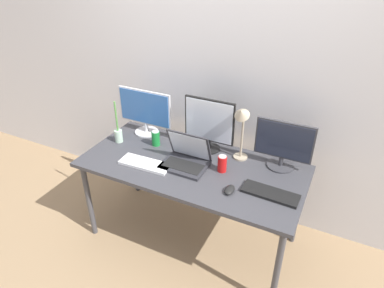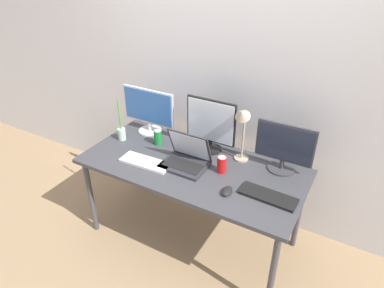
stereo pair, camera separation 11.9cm
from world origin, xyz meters
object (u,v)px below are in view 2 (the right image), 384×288
(work_desk, at_px, (192,171))
(monitor_right, at_px, (284,147))
(laptop_silver, at_px, (186,158))
(keyboard_main, at_px, (146,162))
(soda_can_by_laptop, at_px, (158,137))
(desk_lamp, at_px, (242,125))
(bamboo_vase, at_px, (122,132))
(monitor_left, at_px, (149,110))
(mouse_by_keyboard, at_px, (227,191))
(soda_can_near_keyboard, at_px, (222,165))
(keyboard_aux, at_px, (268,196))
(monitor_center, at_px, (211,124))

(work_desk, height_order, monitor_right, monitor_right)
(laptop_silver, xyz_separation_m, keyboard_main, (-0.27, -0.14, -0.05))
(soda_can_by_laptop, distance_m, desk_lamp, 0.73)
(bamboo_vase, bearing_deg, monitor_right, 10.02)
(monitor_left, relative_size, mouse_by_keyboard, 4.52)
(monitor_left, xyz_separation_m, monitor_right, (1.18, -0.00, -0.02))
(monitor_right, bearing_deg, work_desk, -155.60)
(keyboard_main, relative_size, soda_can_near_keyboard, 3.10)
(work_desk, distance_m, soda_can_near_keyboard, 0.26)
(monitor_right, relative_size, keyboard_aux, 1.11)
(work_desk, relative_size, keyboard_aux, 4.46)
(monitor_center, bearing_deg, desk_lamp, -10.17)
(soda_can_by_laptop, bearing_deg, monitor_right, 8.11)
(keyboard_main, relative_size, keyboard_aux, 1.04)
(laptop_silver, relative_size, keyboard_main, 0.86)
(monitor_right, bearing_deg, desk_lamp, -168.71)
(mouse_by_keyboard, distance_m, bamboo_vase, 1.09)
(mouse_by_keyboard, bearing_deg, keyboard_main, 176.14)
(keyboard_main, bearing_deg, soda_can_by_laptop, 103.23)
(soda_can_near_keyboard, bearing_deg, monitor_right, 33.83)
(monitor_right, relative_size, bamboo_vase, 1.16)
(monitor_right, height_order, keyboard_aux, monitor_right)
(work_desk, distance_m, soda_can_by_laptop, 0.43)
(monitor_left, distance_m, monitor_right, 1.18)
(laptop_silver, distance_m, bamboo_vase, 0.66)
(work_desk, height_order, desk_lamp, desk_lamp)
(keyboard_aux, relative_size, desk_lamp, 0.81)
(monitor_left, distance_m, laptop_silver, 0.63)
(monitor_right, xyz_separation_m, keyboard_main, (-0.91, -0.43, -0.18))
(work_desk, height_order, monitor_left, monitor_left)
(monitor_left, relative_size, laptop_silver, 1.47)
(monitor_left, bearing_deg, monitor_center, -1.44)
(monitor_center, distance_m, desk_lamp, 0.29)
(laptop_silver, bearing_deg, monitor_right, 24.30)
(soda_can_near_keyboard, bearing_deg, monitor_left, 162.89)
(monitor_left, bearing_deg, monitor_right, -0.14)
(monitor_right, xyz_separation_m, laptop_silver, (-0.64, -0.29, -0.13))
(monitor_left, height_order, keyboard_aux, monitor_left)
(work_desk, xyz_separation_m, monitor_right, (0.60, 0.27, 0.25))
(bamboo_vase, height_order, desk_lamp, desk_lamp)
(monitor_left, xyz_separation_m, soda_can_by_laptop, (0.19, -0.14, -0.15))
(laptop_silver, bearing_deg, keyboard_aux, -6.14)
(monitor_center, relative_size, bamboo_vase, 1.20)
(laptop_silver, bearing_deg, soda_can_near_keyboard, 8.71)
(soda_can_by_laptop, xyz_separation_m, desk_lamp, (0.68, 0.08, 0.25))
(desk_lamp, bearing_deg, monitor_center, 169.83)
(work_desk, distance_m, bamboo_vase, 0.71)
(monitor_left, bearing_deg, keyboard_main, -58.37)
(keyboard_main, relative_size, bamboo_vase, 1.09)
(laptop_silver, relative_size, soda_can_near_keyboard, 2.66)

